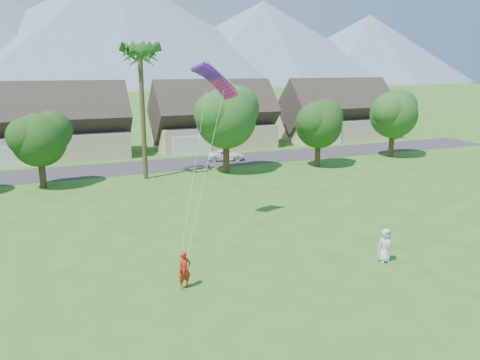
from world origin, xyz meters
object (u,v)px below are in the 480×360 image
kite_flyer (185,270)px  parked_car (226,155)px  watcher (385,245)px  parafoil_kite (216,78)px

kite_flyer → parked_car: kite_flyer is taller
parked_car → watcher: bearing=-169.3°
kite_flyer → watcher: (10.90, -1.14, 0.00)m
kite_flyer → parafoil_kite: size_ratio=0.51×
kite_flyer → parked_car: size_ratio=0.45×
kite_flyer → parafoil_kite: 13.02m
watcher → kite_flyer: bearing=-174.7°
parked_car → parafoil_kite: size_ratio=1.15×
kite_flyer → watcher: watcher is taller
watcher → parked_car: 30.07m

